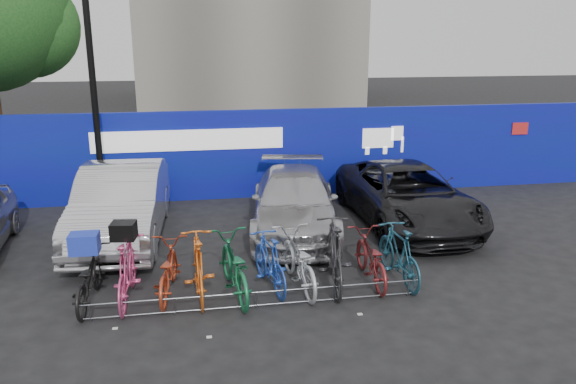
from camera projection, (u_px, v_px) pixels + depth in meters
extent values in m
plane|color=black|center=(253.00, 292.00, 9.73)|extent=(100.00, 100.00, 0.00)
cube|color=navy|center=(227.00, 155.00, 15.11)|extent=(22.00, 0.15, 2.40)
cube|color=white|center=(189.00, 140.00, 14.72)|extent=(5.00, 0.02, 0.55)
cube|color=white|center=(378.00, 138.00, 15.61)|extent=(1.20, 0.02, 0.90)
cube|color=red|center=(520.00, 128.00, 16.28)|extent=(0.50, 0.02, 0.35)
sphere|color=#184F1C|center=(26.00, 26.00, 17.32)|extent=(3.20, 3.20, 3.20)
cylinder|color=black|center=(94.00, 91.00, 13.53)|extent=(0.16, 0.16, 6.00)
cylinder|color=#595B60|center=(256.00, 292.00, 9.09)|extent=(5.60, 0.03, 0.03)
cylinder|color=#595B60|center=(257.00, 305.00, 9.15)|extent=(5.60, 0.03, 0.03)
cylinder|color=#595B60|center=(90.00, 313.00, 8.70)|extent=(0.03, 0.03, 0.28)
cylinder|color=#595B60|center=(175.00, 307.00, 8.91)|extent=(0.03, 0.03, 0.28)
cylinder|color=#595B60|center=(257.00, 300.00, 9.12)|extent=(0.03, 0.03, 0.28)
cylinder|color=#595B60|center=(334.00, 294.00, 9.34)|extent=(0.03, 0.03, 0.28)
cylinder|color=#595B60|center=(408.00, 288.00, 9.55)|extent=(0.03, 0.03, 0.28)
imported|color=#BABABF|center=(122.00, 203.00, 12.12)|extent=(1.88, 4.91, 1.60)
imported|color=#B0AFB4|center=(294.00, 202.00, 12.67)|extent=(2.58, 4.86, 1.34)
imported|color=black|center=(407.00, 195.00, 13.14)|extent=(2.34, 5.02, 1.39)
imported|color=black|center=(88.00, 278.00, 9.19)|extent=(0.70, 1.76, 0.91)
imported|color=#DA467F|center=(127.00, 270.00, 9.25)|extent=(0.60, 1.87, 1.11)
imported|color=#A9391D|center=(167.00, 270.00, 9.51)|extent=(0.79, 1.79, 0.91)
imported|color=orange|center=(199.00, 266.00, 9.43)|extent=(0.59, 1.86, 1.11)
imported|color=#17673C|center=(233.00, 267.00, 9.51)|extent=(0.93, 2.03, 1.03)
imported|color=blue|center=(270.00, 262.00, 9.76)|extent=(0.77, 1.72, 1.00)
imported|color=#AEB3B7|center=(298.00, 261.00, 9.78)|extent=(0.86, 1.97, 1.00)
imported|color=#2A2A2C|center=(335.00, 254.00, 9.83)|extent=(0.83, 2.06, 1.20)
imported|color=maroon|center=(370.00, 258.00, 10.02)|extent=(0.64, 1.76, 0.92)
imported|color=#1D5066|center=(399.00, 254.00, 10.02)|extent=(0.61, 1.79, 1.06)
cube|color=#2034BD|center=(84.00, 243.00, 9.02)|extent=(0.46, 0.36, 0.33)
cube|color=black|center=(124.00, 231.00, 9.07)|extent=(0.42, 0.39, 0.28)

